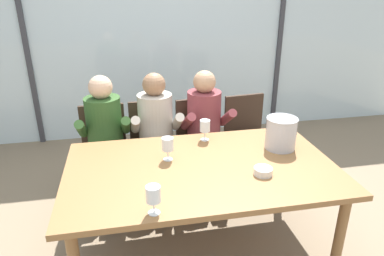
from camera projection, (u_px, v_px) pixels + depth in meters
ground at (180, 182)px, 3.68m from camera, size 14.00×14.00×0.00m
window_glass_panel at (161, 36)px, 4.42m from camera, size 7.11×0.03×2.60m
window_mullion_left at (25, 41)px, 4.12m from camera, size 0.06×0.06×2.60m
window_mullion_right at (280, 33)px, 4.69m from camera, size 0.06×0.06×2.60m
hillside_vineyard at (145, 42)px, 7.56m from camera, size 13.11×2.40×1.46m
dining_table at (201, 175)px, 2.52m from camera, size 1.91×1.14×0.73m
chair_near_curtain at (104, 145)px, 3.33m from camera, size 0.45×0.45×0.87m
chair_left_of_center at (152, 140)px, 3.43m from camera, size 0.45×0.45×0.87m
chair_center at (199, 137)px, 3.50m from camera, size 0.49×0.49×0.87m
chair_right_of_center at (247, 132)px, 3.62m from camera, size 0.49×0.49×0.87m
person_olive_shirt at (105, 133)px, 3.15m from camera, size 0.47×0.62×1.19m
person_beige_jumper at (157, 130)px, 3.23m from camera, size 0.46×0.61×1.19m
person_maroon_top at (206, 126)px, 3.31m from camera, size 0.48×0.63×1.19m
ice_bucket_primary at (281, 133)px, 2.72m from camera, size 0.24×0.24×0.25m
tasting_bowl at (263, 171)px, 2.37m from camera, size 0.13×0.13×0.05m
wine_glass_by_left_taster at (168, 145)px, 2.54m from camera, size 0.08×0.08×0.17m
wine_glass_near_bucket at (205, 127)px, 2.86m from camera, size 0.08×0.08×0.17m
wine_glass_center_pour at (153, 195)px, 1.94m from camera, size 0.08×0.08×0.17m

